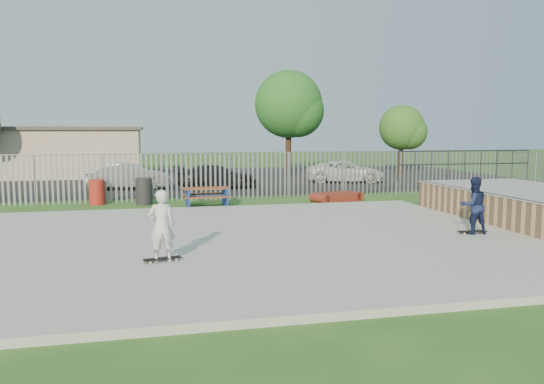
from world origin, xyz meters
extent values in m
plane|color=#27591E|center=(0.00, 0.00, 0.00)|extent=(120.00, 120.00, 0.00)
cube|color=#A0A09B|center=(0.00, 0.00, 0.07)|extent=(15.00, 12.00, 0.15)
cube|color=tan|center=(9.50, 1.00, 0.53)|extent=(4.00, 7.00, 1.05)
cube|color=#9E9E99|center=(9.50, 1.00, 1.07)|extent=(4.05, 7.05, 0.04)
cylinder|color=#383A3F|center=(7.52, 1.00, 1.08)|extent=(0.06, 7.00, 0.06)
cube|color=brown|center=(-0.20, 7.10, 0.71)|extent=(1.76, 0.71, 0.06)
cube|color=brown|center=(-0.19, 6.51, 0.43)|extent=(1.76, 0.31, 0.05)
cube|color=brown|center=(-0.21, 7.68, 0.43)|extent=(1.76, 0.31, 0.05)
cube|color=navy|center=(-0.20, 7.10, 0.36)|extent=(1.58, 1.39, 0.72)
cube|color=maroon|center=(5.28, 7.38, 0.18)|extent=(2.05, 1.50, 0.37)
cylinder|color=#9F2218|center=(-4.41, 8.54, 0.50)|extent=(0.60, 0.60, 1.00)
cylinder|color=black|center=(-2.57, 8.17, 0.53)|extent=(0.64, 0.64, 1.06)
cube|color=black|center=(0.00, 19.00, 0.01)|extent=(40.00, 18.00, 0.02)
imported|color=#A8A8AC|center=(-3.38, 13.92, 0.68)|extent=(4.11, 1.74, 1.32)
imported|color=black|center=(0.96, 13.40, 0.62)|extent=(4.32, 2.19, 1.20)
imported|color=white|center=(8.57, 14.97, 0.63)|extent=(4.76, 3.03, 1.22)
cube|color=beige|center=(-8.00, 23.00, 1.50)|extent=(10.00, 6.00, 3.00)
cube|color=#4C4742|center=(-8.00, 23.00, 3.10)|extent=(10.40, 6.40, 0.20)
cylinder|color=#3E2A19|center=(6.79, 21.25, 2.02)|extent=(0.39, 0.39, 4.04)
sphere|color=#245F20|center=(6.79, 21.25, 4.72)|extent=(4.52, 4.52, 4.52)
cylinder|color=#412E1A|center=(14.36, 19.85, 1.36)|extent=(0.33, 0.33, 2.71)
sphere|color=#326121|center=(14.36, 19.85, 3.17)|extent=(3.04, 3.04, 3.04)
cube|color=black|center=(6.24, -0.84, 0.21)|extent=(0.81, 0.23, 0.02)
cube|color=black|center=(-2.07, -2.13, 0.21)|extent=(0.82, 0.38, 0.02)
imported|color=#141C3F|center=(6.24, -0.84, 0.93)|extent=(0.77, 0.61, 1.55)
imported|color=silver|center=(-2.07, -2.13, 0.93)|extent=(0.59, 0.40, 1.55)
camera|label=1|loc=(-2.24, -13.49, 2.93)|focal=35.00mm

